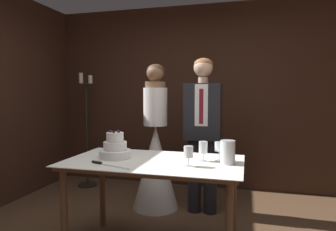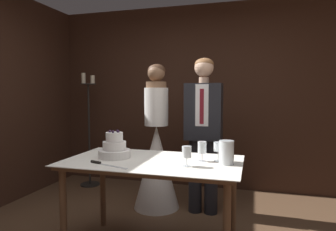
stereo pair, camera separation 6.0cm
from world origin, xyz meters
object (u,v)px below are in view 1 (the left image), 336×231
wine_glass_near (219,147)px  tiered_cake (115,149)px  wine_glass_middle (188,152)px  groom (203,126)px  bride (156,156)px  cake_table (154,170)px  hurricane_candle (228,153)px  wine_glass_far (203,148)px  candle_stand (87,134)px  cake_knife (103,164)px

wine_glass_near → tiered_cake: bearing=-173.0°
wine_glass_middle → groom: size_ratio=0.09×
wine_glass_middle → bride: size_ratio=0.09×
wine_glass_middle → groom: (-0.05, 1.08, 0.09)m
bride → cake_table: bearing=-73.7°
hurricane_candle → bride: bearing=134.1°
wine_glass_far → groom: 0.89m
cake_table → wine_glass_near: bearing=12.4°
cake_table → hurricane_candle: 0.64m
tiered_cake → candle_stand: size_ratio=0.17×
cake_knife → groom: bearing=80.6°
wine_glass_far → candle_stand: 2.39m
wine_glass_near → wine_glass_far: (-0.13, -0.04, -0.01)m
tiered_cake → groom: 1.14m
cake_knife → wine_glass_near: size_ratio=2.32×
wine_glass_near → candle_stand: candle_stand is taller
groom → wine_glass_far: bearing=-81.5°
tiered_cake → wine_glass_near: bearing=7.0°
cake_table → bride: size_ratio=0.87×
wine_glass_far → hurricane_candle: (0.20, -0.05, -0.02)m
wine_glass_far → hurricane_candle: 0.21m
cake_table → bride: 1.00m
bride → wine_glass_middle: bearing=-60.8°
bride → cake_knife: bearing=-93.1°
cake_table → wine_glass_far: (0.41, 0.08, 0.20)m
cake_table → candle_stand: bearing=135.0°
cake_knife → tiered_cake: bearing=111.0°
wine_glass_far → groom: bearing=98.5°
wine_glass_near → bride: 1.20m
tiered_cake → wine_glass_near: size_ratio=1.73×
wine_glass_middle → wine_glass_far: size_ratio=0.95×
wine_glass_middle → wine_glass_far: wine_glass_far is taller
tiered_cake → wine_glass_middle: bearing=-11.1°
wine_glass_near → bride: (-0.82, 0.83, -0.29)m
wine_glass_near → wine_glass_middle: (-0.21, -0.24, -0.01)m
cake_table → bride: bride is taller
tiered_cake → wine_glass_far: bearing=5.3°
wine_glass_far → hurricane_candle: size_ratio=0.87×
tiered_cake → wine_glass_near: (0.90, 0.11, 0.03)m
tiered_cake → hurricane_candle: bearing=1.4°
wine_glass_middle → cake_table: bearing=158.8°
cake_knife → bride: bearing=104.8°
cake_knife → wine_glass_near: (0.88, 0.37, 0.11)m
wine_glass_near → bride: bearing=134.4°
hurricane_candle → candle_stand: bearing=145.2°
cake_table → cake_knife: (-0.34, -0.25, 0.09)m
tiered_cake → wine_glass_far: 0.77m
cake_knife → groom: (0.62, 1.20, 0.19)m
wine_glass_far → bride: (-0.69, 0.87, -0.28)m
cake_table → wine_glass_middle: size_ratio=9.36×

